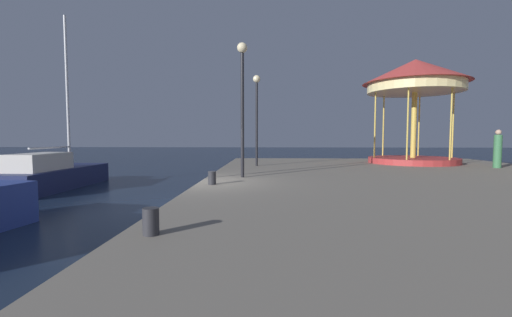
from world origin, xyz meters
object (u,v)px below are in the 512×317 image
at_px(carousel, 415,86).
at_px(bollard_north, 151,221).
at_px(lamp_post_near_edge, 242,87).
at_px(lamp_post_mid_promenade, 257,104).
at_px(person_by_the_water, 498,150).
at_px(sailboat_navy, 53,174).
at_px(bollard_center, 212,178).

xyz_separation_m(carousel, bollard_north, (-9.54, -14.03, -3.98)).
xyz_separation_m(lamp_post_near_edge, lamp_post_mid_promenade, (0.32, 4.76, -0.16)).
distance_m(carousel, person_by_the_water, 5.10).
bearing_deg(bollard_north, sailboat_navy, 129.00).
relative_size(carousel, bollard_center, 13.93).
distance_m(sailboat_navy, carousel, 18.23).
xyz_separation_m(bollard_center, bollard_north, (-0.01, -5.31, 0.00)).
relative_size(sailboat_navy, bollard_center, 19.22).
height_order(sailboat_navy, bollard_center, sailboat_navy).
distance_m(sailboat_navy, bollard_north, 11.93).
bearing_deg(sailboat_navy, lamp_post_near_edge, -14.23).
distance_m(sailboat_navy, lamp_post_near_edge, 9.18).
bearing_deg(carousel, bollard_center, -137.55).
relative_size(lamp_post_mid_promenade, bollard_north, 11.05).
bearing_deg(lamp_post_near_edge, person_by_the_water, 19.78).
relative_size(lamp_post_near_edge, bollard_center, 11.75).
bearing_deg(carousel, lamp_post_mid_promenade, -166.03).
xyz_separation_m(carousel, lamp_post_mid_promenade, (-8.44, -2.10, -1.17)).
relative_size(bollard_north, person_by_the_water, 0.23).
bearing_deg(bollard_north, lamp_post_near_edge, 83.78).
relative_size(bollard_center, bollard_north, 1.00).
distance_m(sailboat_navy, bollard_center, 8.50).
relative_size(lamp_post_mid_promenade, person_by_the_water, 2.51).
xyz_separation_m(lamp_post_near_edge, bollard_center, (-0.77, -1.86, -2.98)).
height_order(carousel, bollard_center, carousel).
bearing_deg(carousel, bollard_north, -124.22).
relative_size(sailboat_navy, carousel, 1.38).
bearing_deg(sailboat_navy, bollard_center, -27.81).
relative_size(lamp_post_near_edge, bollard_north, 11.75).
height_order(lamp_post_near_edge, bollard_north, lamp_post_near_edge).
bearing_deg(bollard_north, lamp_post_mid_promenade, 84.72).
bearing_deg(bollard_north, carousel, 55.78).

